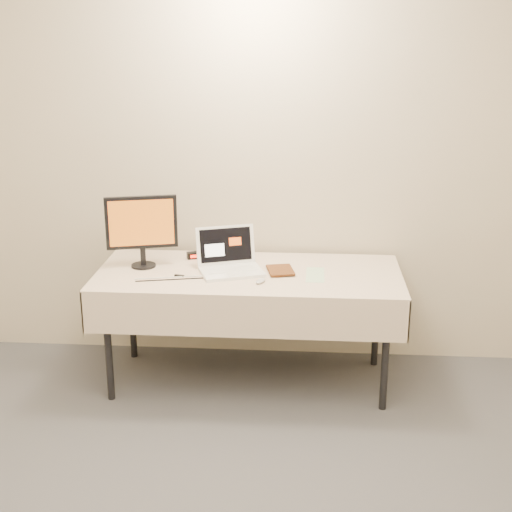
# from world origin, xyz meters

# --- Properties ---
(back_wall) EXTENTS (4.00, 0.10, 2.70)m
(back_wall) POSITION_xyz_m (0.00, 2.50, 1.35)
(back_wall) COLOR beige
(back_wall) RESTS_ON ground
(table) EXTENTS (1.86, 0.81, 0.74)m
(table) POSITION_xyz_m (0.00, 2.05, 0.68)
(table) COLOR black
(table) RESTS_ON ground
(laptop) EXTENTS (0.45, 0.43, 0.25)m
(laptop) POSITION_xyz_m (-0.12, 2.07, 0.80)
(laptop) COLOR white
(laptop) RESTS_ON table
(monitor) EXTENTS (0.43, 0.19, 0.45)m
(monitor) POSITION_xyz_m (-0.67, 2.10, 1.00)
(monitor) COLOR black
(monitor) RESTS_ON table
(book) EXTENTS (0.15, 0.05, 0.20)m
(book) POSITION_xyz_m (0.12, 2.04, 0.84)
(book) COLOR #924A1A
(book) RESTS_ON table
(alarm_clock) EXTENTS (0.11, 0.08, 0.04)m
(alarm_clock) POSITION_xyz_m (-0.37, 2.29, 0.76)
(alarm_clock) COLOR black
(alarm_clock) RESTS_ON table
(clicker) EXTENTS (0.07, 0.10, 0.02)m
(clicker) POSITION_xyz_m (0.08, 1.86, 0.75)
(clicker) COLOR silver
(clicker) RESTS_ON table
(paper_form) EXTENTS (0.11, 0.28, 0.00)m
(paper_form) POSITION_xyz_m (0.40, 2.02, 0.74)
(paper_form) COLOR #BCE2B4
(paper_form) RESTS_ON table
(usb_dongle) EXTENTS (0.06, 0.03, 0.01)m
(usb_dongle) POSITION_xyz_m (-0.41, 1.93, 0.74)
(usb_dongle) COLOR black
(usb_dongle) RESTS_ON table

